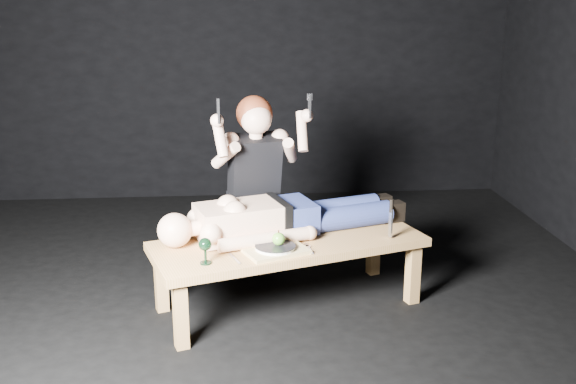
% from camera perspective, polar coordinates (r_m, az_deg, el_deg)
% --- Properties ---
extents(ground, '(5.00, 5.00, 0.00)m').
position_cam_1_polar(ground, '(4.36, -2.37, -9.54)').
color(ground, black).
rests_on(ground, ground).
extents(back_wall, '(5.00, 0.00, 5.00)m').
position_cam_1_polar(back_wall, '(6.44, -3.50, 12.71)').
color(back_wall, black).
rests_on(back_wall, ground).
extents(table, '(1.81, 1.13, 0.45)m').
position_cam_1_polar(table, '(4.23, 0.06, -7.03)').
color(table, '#B27F4D').
rests_on(table, ground).
extents(lying_man, '(1.82, 1.04, 0.27)m').
position_cam_1_polar(lying_man, '(4.26, -0.07, -1.71)').
color(lying_man, '#CFA78A').
rests_on(lying_man, table).
extents(kneeling_woman, '(0.88, 0.94, 1.34)m').
position_cam_1_polar(kneeling_woman, '(4.54, -3.14, 0.56)').
color(kneeling_woman, black).
rests_on(kneeling_woman, ground).
extents(serving_tray, '(0.43, 0.38, 0.02)m').
position_cam_1_polar(serving_tray, '(3.96, -1.11, -5.04)').
color(serving_tray, tan).
rests_on(serving_tray, table).
extents(plate, '(0.31, 0.31, 0.02)m').
position_cam_1_polar(plate, '(3.95, -1.11, -4.77)').
color(plate, white).
rests_on(plate, serving_tray).
extents(apple, '(0.08, 0.08, 0.08)m').
position_cam_1_polar(apple, '(3.95, -0.81, -4.05)').
color(apple, '#47981C').
rests_on(apple, plate).
extents(goblet, '(0.09, 0.09, 0.16)m').
position_cam_1_polar(goblet, '(3.80, -7.13, -5.05)').
color(goblet, black).
rests_on(goblet, table).
extents(fork_flat, '(0.07, 0.17, 0.01)m').
position_cam_1_polar(fork_flat, '(3.87, -4.62, -5.74)').
color(fork_flat, '#B2B2B7').
rests_on(fork_flat, table).
extents(knife_flat, '(0.04, 0.18, 0.01)m').
position_cam_1_polar(knife_flat, '(4.00, 1.83, -4.92)').
color(knife_flat, '#B2B2B7').
rests_on(knife_flat, table).
extents(spoon_flat, '(0.16, 0.10, 0.01)m').
position_cam_1_polar(spoon_flat, '(4.07, 0.81, -4.53)').
color(spoon_flat, '#B2B2B7').
rests_on(spoon_flat, table).
extents(carving_knife, '(0.04, 0.04, 0.26)m').
position_cam_1_polar(carving_knife, '(4.19, 8.84, -2.31)').
color(carving_knife, '#B2B2B7').
rests_on(carving_knife, table).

